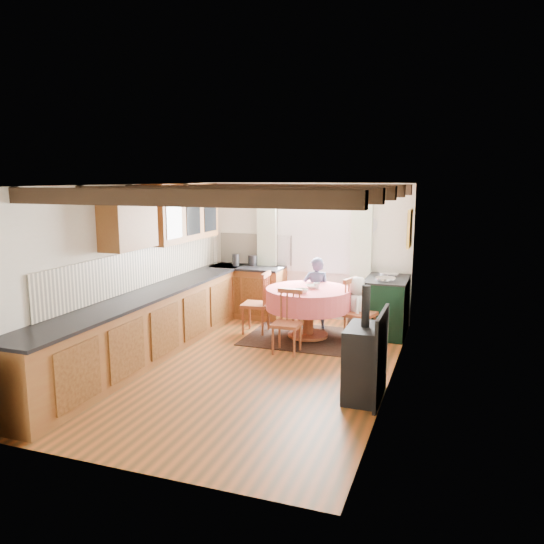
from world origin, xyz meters
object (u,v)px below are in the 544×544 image
at_px(cup, 317,286).
at_px(child_right, 356,309).
at_px(child_far, 316,293).
at_px(chair_left, 256,302).
at_px(chair_right, 360,312).
at_px(dining_table, 308,313).
at_px(chair_near, 287,322).
at_px(aga_range, 386,306).
at_px(cast_iron_stove, 365,343).

bearing_deg(cup, child_right, 9.40).
height_order(child_far, cup, child_far).
relative_size(chair_left, child_far, 0.83).
bearing_deg(chair_right, child_right, 52.11).
distance_m(dining_table, chair_right, 0.82).
xyz_separation_m(chair_left, cup, (1.02, -0.02, 0.34)).
distance_m(chair_right, cup, 0.77).
bearing_deg(child_right, chair_left, 79.67).
xyz_separation_m(chair_near, aga_range, (1.21, 1.44, 0.01)).
xyz_separation_m(chair_left, child_far, (0.86, 0.56, 0.10)).
bearing_deg(dining_table, child_right, 7.92).
bearing_deg(chair_near, aga_range, 49.86).
xyz_separation_m(child_far, child_right, (0.76, -0.48, -0.10)).
relative_size(dining_table, chair_near, 1.44).
bearing_deg(child_right, cup, 86.09).
xyz_separation_m(aga_range, child_right, (-0.39, -0.54, 0.04)).
bearing_deg(chair_right, cup, 104.53).
bearing_deg(child_far, dining_table, 76.07).
bearing_deg(child_right, chair_right, -157.16).
bearing_deg(aga_range, chair_left, -162.56).
bearing_deg(child_right, aga_range, -48.61).
xyz_separation_m(chair_left, child_right, (1.62, 0.08, 0.00)).
xyz_separation_m(chair_near, chair_left, (-0.79, 0.82, 0.04)).
distance_m(chair_right, child_right, 0.14).
relative_size(dining_table, chair_right, 1.32).
bearing_deg(cast_iron_stove, cup, 118.31).
height_order(chair_left, chair_right, chair_left).
bearing_deg(chair_near, dining_table, 83.13).
height_order(dining_table, chair_near, chair_near).
xyz_separation_m(dining_table, aga_range, (1.11, 0.65, 0.07)).
distance_m(chair_left, cast_iron_stove, 2.94).
bearing_deg(aga_range, cast_iron_stove, -87.65).
distance_m(child_far, cup, 0.65).
distance_m(chair_right, aga_range, 0.73).
bearing_deg(cast_iron_stove, dining_table, 121.11).
bearing_deg(chair_right, chair_near, 146.79).
height_order(aga_range, cup, aga_range).
relative_size(aga_range, child_far, 0.84).
height_order(chair_near, child_right, child_right).
distance_m(aga_range, cast_iron_stove, 2.68).
height_order(chair_near, chair_right, chair_right).
bearing_deg(cup, child_far, 105.27).
height_order(chair_left, cup, chair_left).
relative_size(child_far, cup, 11.70).
bearing_deg(child_far, aga_range, 166.59).
bearing_deg(cup, chair_near, -105.55).
bearing_deg(chair_near, cup, 74.20).
xyz_separation_m(child_right, cup, (-0.60, -0.10, 0.34)).
relative_size(aga_range, cup, 9.84).
relative_size(chair_right, child_right, 0.99).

